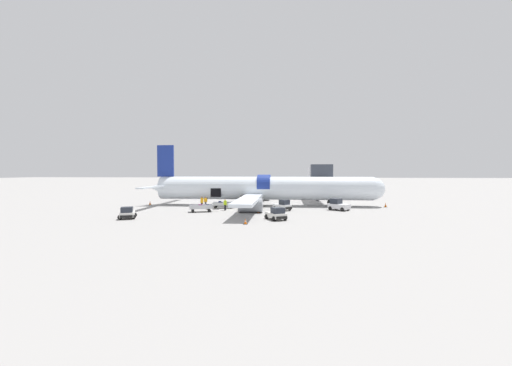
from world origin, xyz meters
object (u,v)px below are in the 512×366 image
(airplane, at_px, (261,189))
(baggage_cart_queued, at_px, (202,208))
(ground_crew_marshal, at_px, (240,203))
(baggage_tug_spare, at_px, (283,206))
(ground_crew_helper, at_px, (202,202))
(ground_crew_loader_b, at_px, (206,201))
(baggage_tug_lead, at_px, (127,213))
(baggage_tug_rear, at_px, (338,205))
(suitcase_on_tarmac_upright, at_px, (208,207))
(ground_crew_loader_a, at_px, (251,203))
(baggage_tug_mid, at_px, (276,214))
(baggage_cart_loading, at_px, (224,205))
(ground_crew_driver, at_px, (251,202))
(ground_crew_supervisor, at_px, (225,204))

(airplane, xyz_separation_m, baggage_cart_queued, (-7.60, -9.06, -2.27))
(ground_crew_marshal, bearing_deg, airplane, 66.26)
(baggage_tug_spare, height_order, ground_crew_helper, ground_crew_helper)
(baggage_cart_queued, distance_m, ground_crew_loader_b, 6.36)
(ground_crew_loader_b, bearing_deg, baggage_tug_lead, -114.74)
(baggage_tug_lead, distance_m, baggage_tug_rear, 28.52)
(suitcase_on_tarmac_upright, bearing_deg, baggage_tug_lead, -126.99)
(ground_crew_loader_a, bearing_deg, baggage_tug_mid, -66.88)
(baggage_tug_lead, relative_size, ground_crew_helper, 1.63)
(ground_crew_loader_b, bearing_deg, ground_crew_helper, -87.71)
(baggage_cart_loading, bearing_deg, ground_crew_loader_b, 157.03)
(baggage_tug_mid, relative_size, baggage_tug_spare, 1.11)
(airplane, height_order, baggage_cart_queued, airplane)
(baggage_cart_queued, distance_m, ground_crew_driver, 8.19)
(ground_crew_loader_b, bearing_deg, airplane, 17.89)
(baggage_cart_loading, bearing_deg, baggage_tug_lead, -128.16)
(baggage_tug_lead, relative_size, ground_crew_driver, 1.82)
(ground_crew_driver, height_order, ground_crew_supervisor, ground_crew_driver)
(airplane, relative_size, ground_crew_driver, 23.45)
(ground_crew_helper, bearing_deg, baggage_tug_mid, -40.50)
(baggage_cart_queued, relative_size, ground_crew_loader_b, 2.55)
(airplane, xyz_separation_m, baggage_tug_spare, (3.62, -6.26, -2.12))
(ground_crew_marshal, relative_size, suitcase_on_tarmac_upright, 2.55)
(airplane, distance_m, ground_crew_loader_b, 9.33)
(ground_crew_helper, height_order, ground_crew_marshal, ground_crew_helper)
(ground_crew_driver, bearing_deg, baggage_cart_loading, -174.72)
(ground_crew_supervisor, xyz_separation_m, suitcase_on_tarmac_upright, (-2.75, 0.76, -0.56))
(baggage_tug_spare, xyz_separation_m, ground_crew_loader_b, (-12.31, 3.45, 0.20))
(ground_crew_helper, relative_size, suitcase_on_tarmac_upright, 2.58)
(ground_crew_loader_b, bearing_deg, ground_crew_marshal, -27.93)
(airplane, xyz_separation_m, baggage_cart_loading, (-5.47, -4.17, -2.30))
(baggage_cart_queued, height_order, suitcase_on_tarmac_upright, baggage_cart_queued)
(ground_crew_loader_a, bearing_deg, baggage_cart_loading, 161.98)
(ground_crew_loader_a, relative_size, ground_crew_marshal, 0.95)
(airplane, height_order, baggage_cart_loading, airplane)
(airplane, distance_m, baggage_cart_loading, 7.25)
(baggage_tug_spare, bearing_deg, ground_crew_helper, 175.76)
(baggage_tug_mid, bearing_deg, ground_crew_helper, 139.50)
(suitcase_on_tarmac_upright, bearing_deg, ground_crew_supervisor, -15.39)
(ground_crew_driver, bearing_deg, baggage_tug_mid, -69.31)
(baggage_tug_lead, bearing_deg, baggage_cart_loading, 51.84)
(baggage_cart_queued, xyz_separation_m, ground_crew_helper, (-0.99, 3.71, 0.47))
(ground_crew_marshal, bearing_deg, ground_crew_loader_a, 16.19)
(baggage_cart_queued, relative_size, ground_crew_driver, 2.50)
(baggage_tug_mid, distance_m, ground_crew_helper, 15.21)
(baggage_tug_lead, xyz_separation_m, baggage_cart_loading, (9.30, 11.84, -0.14))
(airplane, distance_m, baggage_tug_mid, 15.66)
(baggage_tug_rear, relative_size, ground_crew_supervisor, 2.00)
(baggage_tug_lead, relative_size, suitcase_on_tarmac_upright, 4.19)
(baggage_tug_mid, distance_m, ground_crew_loader_b, 17.04)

